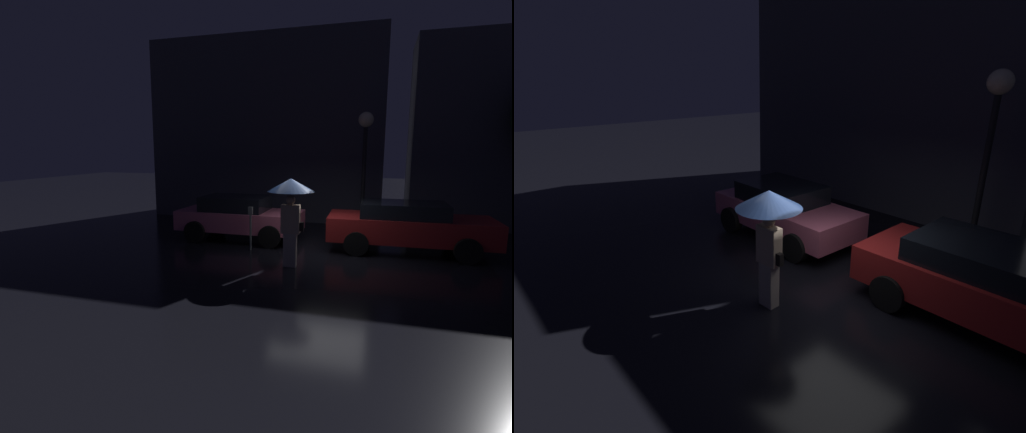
% 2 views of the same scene
% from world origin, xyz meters
% --- Properties ---
extents(ground_plane, '(60.00, 60.00, 0.00)m').
position_xyz_m(ground_plane, '(0.00, 0.00, 0.00)').
color(ground_plane, black).
extents(building_facade_left, '(9.61, 3.00, 7.38)m').
position_xyz_m(building_facade_left, '(-3.26, 6.50, 3.69)').
color(building_facade_left, '#3D3D47').
rests_on(building_facade_left, ground).
extents(parked_car_pink, '(3.96, 1.93, 1.41)m').
position_xyz_m(parked_car_pink, '(-2.87, 1.46, 0.75)').
color(parked_car_pink, '#DB6684').
rests_on(parked_car_pink, ground).
extents(parked_car_red, '(4.52, 2.01, 1.42)m').
position_xyz_m(parked_car_red, '(2.24, 1.38, 0.77)').
color(parked_car_red, maroon).
rests_on(parked_car_red, ground).
extents(pedestrian_with_umbrella, '(1.16, 1.16, 2.22)m').
position_xyz_m(pedestrian_with_umbrella, '(-0.64, -1.03, 1.77)').
color(pedestrian_with_umbrella, beige).
rests_on(pedestrian_with_umbrella, ground).
extents(parking_meter, '(0.12, 0.10, 1.27)m').
position_xyz_m(parking_meter, '(-2.09, 0.22, 0.79)').
color(parking_meter, '#4C5154').
rests_on(parking_meter, ground).
extents(street_lamp_near, '(0.52, 0.52, 4.16)m').
position_xyz_m(street_lamp_near, '(0.88, 3.89, 3.19)').
color(street_lamp_near, black).
rests_on(street_lamp_near, ground).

